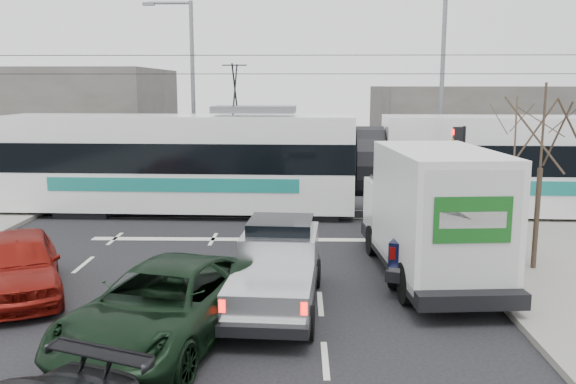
{
  "coord_description": "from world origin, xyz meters",
  "views": [
    {
      "loc": [
        1.24,
        -13.69,
        5.08
      ],
      "look_at": [
        0.83,
        4.95,
        1.8
      ],
      "focal_mm": 38.0,
      "sensor_mm": 36.0,
      "label": 1
    }
  ],
  "objects_px": {
    "traffic_signal": "(459,157)",
    "tram": "(367,164)",
    "silver_pickup": "(278,265)",
    "red_car": "(19,264)",
    "bare_tree": "(543,135)",
    "green_car": "(163,305)",
    "box_truck": "(431,215)",
    "street_lamp_far": "(189,84)",
    "street_lamp_near": "(438,84)",
    "navy_pickup": "(448,231)"
  },
  "relations": [
    {
      "from": "traffic_signal",
      "to": "tram",
      "type": "xyz_separation_m",
      "value": [
        -2.67,
        3.35,
        -0.67
      ]
    },
    {
      "from": "silver_pickup",
      "to": "red_car",
      "type": "distance_m",
      "value": 6.33
    },
    {
      "from": "bare_tree",
      "to": "green_car",
      "type": "bearing_deg",
      "value": -152.33
    },
    {
      "from": "box_truck",
      "to": "green_car",
      "type": "distance_m",
      "value": 7.5
    },
    {
      "from": "tram",
      "to": "silver_pickup",
      "type": "xyz_separation_m",
      "value": [
        -3.1,
        -9.87,
        -1.13
      ]
    },
    {
      "from": "green_car",
      "to": "street_lamp_far",
      "type": "bearing_deg",
      "value": 112.71
    },
    {
      "from": "tram",
      "to": "box_truck",
      "type": "relative_size",
      "value": 3.99
    },
    {
      "from": "silver_pickup",
      "to": "green_car",
      "type": "distance_m",
      "value": 3.14
    },
    {
      "from": "street_lamp_near",
      "to": "tram",
      "type": "xyz_separation_m",
      "value": [
        -3.51,
        -4.16,
        -3.04
      ]
    },
    {
      "from": "silver_pickup",
      "to": "red_car",
      "type": "bearing_deg",
      "value": 179.9
    },
    {
      "from": "street_lamp_far",
      "to": "tram",
      "type": "xyz_separation_m",
      "value": [
        7.99,
        -6.16,
        -3.04
      ]
    },
    {
      "from": "traffic_signal",
      "to": "silver_pickup",
      "type": "bearing_deg",
      "value": -131.49
    },
    {
      "from": "red_car",
      "to": "bare_tree",
      "type": "bearing_deg",
      "value": -15.47
    },
    {
      "from": "bare_tree",
      "to": "navy_pickup",
      "type": "distance_m",
      "value": 3.54
    },
    {
      "from": "box_truck",
      "to": "silver_pickup",
      "type": "bearing_deg",
      "value": -157.62
    },
    {
      "from": "bare_tree",
      "to": "silver_pickup",
      "type": "bearing_deg",
      "value": -159.9
    },
    {
      "from": "street_lamp_far",
      "to": "tram",
      "type": "height_order",
      "value": "street_lamp_far"
    },
    {
      "from": "street_lamp_near",
      "to": "green_car",
      "type": "distance_m",
      "value": 18.99
    },
    {
      "from": "traffic_signal",
      "to": "box_truck",
      "type": "height_order",
      "value": "traffic_signal"
    },
    {
      "from": "bare_tree",
      "to": "street_lamp_near",
      "type": "bearing_deg",
      "value": 91.42
    },
    {
      "from": "traffic_signal",
      "to": "green_car",
      "type": "relative_size",
      "value": 0.64
    },
    {
      "from": "traffic_signal",
      "to": "street_lamp_far",
      "type": "bearing_deg",
      "value": 138.28
    },
    {
      "from": "street_lamp_near",
      "to": "green_car",
      "type": "xyz_separation_m",
      "value": [
        -8.8,
        -16.26,
        -4.33
      ]
    },
    {
      "from": "bare_tree",
      "to": "traffic_signal",
      "type": "xyz_separation_m",
      "value": [
        -1.13,
        4.0,
        -1.05
      ]
    },
    {
      "from": "street_lamp_far",
      "to": "box_truck",
      "type": "relative_size",
      "value": 1.25
    },
    {
      "from": "street_lamp_near",
      "to": "silver_pickup",
      "type": "distance_m",
      "value": 16.06
    },
    {
      "from": "silver_pickup",
      "to": "navy_pickup",
      "type": "relative_size",
      "value": 0.92
    },
    {
      "from": "street_lamp_far",
      "to": "box_truck",
      "type": "bearing_deg",
      "value": -57.83
    },
    {
      "from": "tram",
      "to": "red_car",
      "type": "distance_m",
      "value": 13.39
    },
    {
      "from": "traffic_signal",
      "to": "street_lamp_near",
      "type": "distance_m",
      "value": 7.91
    },
    {
      "from": "traffic_signal",
      "to": "street_lamp_far",
      "type": "relative_size",
      "value": 0.4
    },
    {
      "from": "street_lamp_near",
      "to": "red_car",
      "type": "height_order",
      "value": "street_lamp_near"
    },
    {
      "from": "tram",
      "to": "bare_tree",
      "type": "bearing_deg",
      "value": -60.65
    },
    {
      "from": "bare_tree",
      "to": "red_car",
      "type": "xyz_separation_m",
      "value": [
        -13.21,
        -2.09,
        -3.01
      ]
    },
    {
      "from": "box_truck",
      "to": "red_car",
      "type": "height_order",
      "value": "box_truck"
    },
    {
      "from": "tram",
      "to": "box_truck",
      "type": "bearing_deg",
      "value": -81.88
    },
    {
      "from": "bare_tree",
      "to": "red_car",
      "type": "bearing_deg",
      "value": -171.03
    },
    {
      "from": "tram",
      "to": "street_lamp_near",
      "type": "bearing_deg",
      "value": 51.86
    },
    {
      "from": "street_lamp_far",
      "to": "navy_pickup",
      "type": "relative_size",
      "value": 1.56
    },
    {
      "from": "bare_tree",
      "to": "navy_pickup",
      "type": "xyz_separation_m",
      "value": [
        -2.32,
        0.21,
        -2.66
      ]
    },
    {
      "from": "street_lamp_near",
      "to": "red_car",
      "type": "relative_size",
      "value": 1.95
    },
    {
      "from": "box_truck",
      "to": "green_car",
      "type": "bearing_deg",
      "value": -149.75
    },
    {
      "from": "street_lamp_far",
      "to": "box_truck",
      "type": "height_order",
      "value": "street_lamp_far"
    },
    {
      "from": "bare_tree",
      "to": "tram",
      "type": "distance_m",
      "value": 8.44
    },
    {
      "from": "street_lamp_far",
      "to": "green_car",
      "type": "bearing_deg",
      "value": -81.59
    },
    {
      "from": "red_car",
      "to": "street_lamp_near",
      "type": "bearing_deg",
      "value": 21.99
    },
    {
      "from": "bare_tree",
      "to": "silver_pickup",
      "type": "distance_m",
      "value": 7.88
    },
    {
      "from": "navy_pickup",
      "to": "green_car",
      "type": "relative_size",
      "value": 1.03
    },
    {
      "from": "street_lamp_far",
      "to": "silver_pickup",
      "type": "distance_m",
      "value": 17.27
    },
    {
      "from": "silver_pickup",
      "to": "tram",
      "type": "bearing_deg",
      "value": 76.43
    }
  ]
}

